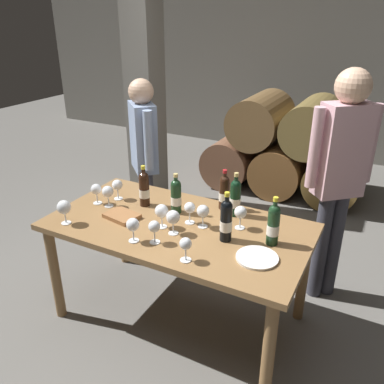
# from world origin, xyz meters

# --- Properties ---
(ground_plane) EXTENTS (14.00, 14.00, 0.00)m
(ground_plane) POSITION_xyz_m (0.00, 0.00, 0.00)
(ground_plane) COLOR #66635E
(cellar_back_wall) EXTENTS (10.00, 0.24, 2.80)m
(cellar_back_wall) POSITION_xyz_m (0.00, 4.20, 1.40)
(cellar_back_wall) COLOR slate
(cellar_back_wall) RESTS_ON ground_plane
(barrel_stack) EXTENTS (1.86, 0.90, 1.15)m
(barrel_stack) POSITION_xyz_m (0.00, 2.60, 0.52)
(barrel_stack) COLOR brown
(barrel_stack) RESTS_ON ground_plane
(stone_pillar) EXTENTS (0.32, 0.32, 2.60)m
(stone_pillar) POSITION_xyz_m (-1.30, 1.60, 1.30)
(stone_pillar) COLOR slate
(stone_pillar) RESTS_ON ground_plane
(dining_table) EXTENTS (1.70, 0.90, 0.76)m
(dining_table) POSITION_xyz_m (0.00, 0.00, 0.67)
(dining_table) COLOR olive
(dining_table) RESTS_ON ground_plane
(wine_bottle_0) EXTENTS (0.07, 0.07, 0.29)m
(wine_bottle_0) POSITION_xyz_m (-0.09, 0.14, 0.88)
(wine_bottle_0) COLOR #19381E
(wine_bottle_0) RESTS_ON dining_table
(wine_bottle_1) EXTENTS (0.07, 0.07, 0.31)m
(wine_bottle_1) POSITION_xyz_m (0.62, 0.05, 0.89)
(wine_bottle_1) COLOR #19381E
(wine_bottle_1) RESTS_ON dining_table
(wine_bottle_2) EXTENTS (0.07, 0.07, 0.29)m
(wine_bottle_2) POSITION_xyz_m (0.17, 0.35, 0.89)
(wine_bottle_2) COLOR black
(wine_bottle_2) RESTS_ON dining_table
(wine_bottle_3) EXTENTS (0.07, 0.07, 0.30)m
(wine_bottle_3) POSITION_xyz_m (-0.35, 0.14, 0.89)
(wine_bottle_3) COLOR black
(wine_bottle_3) RESTS_ON dining_table
(wine_bottle_4) EXTENTS (0.07, 0.07, 0.31)m
(wine_bottle_4) POSITION_xyz_m (0.28, 0.29, 0.89)
(wine_bottle_4) COLOR black
(wine_bottle_4) RESTS_ON dining_table
(wine_bottle_5) EXTENTS (0.07, 0.07, 0.32)m
(wine_bottle_5) POSITION_xyz_m (0.35, -0.04, 0.90)
(wine_bottle_5) COLOR black
(wine_bottle_5) RESTS_ON dining_table
(wine_glass_0) EXTENTS (0.09, 0.09, 0.16)m
(wine_glass_0) POSITION_xyz_m (0.04, -0.12, 0.87)
(wine_glass_0) COLOR white
(wine_glass_0) RESTS_ON dining_table
(wine_glass_1) EXTENTS (0.07, 0.07, 0.15)m
(wine_glass_1) POSITION_xyz_m (0.06, 0.05, 0.87)
(wine_glass_1) COLOR white
(wine_glass_1) RESTS_ON dining_table
(wine_glass_2) EXTENTS (0.09, 0.09, 0.16)m
(wine_glass_2) POSITION_xyz_m (-0.65, -0.33, 0.88)
(wine_glass_2) COLOR white
(wine_glass_2) RESTS_ON dining_table
(wine_glass_3) EXTENTS (0.08, 0.08, 0.15)m
(wine_glass_3) POSITION_xyz_m (-0.13, -0.31, 0.87)
(wine_glass_3) COLOR white
(wine_glass_3) RESTS_ON dining_table
(wine_glass_4) EXTENTS (0.09, 0.09, 0.16)m
(wine_glass_4) POSITION_xyz_m (-0.07, -0.08, 0.87)
(wine_glass_4) COLOR white
(wine_glass_4) RESTS_ON dining_table
(wine_glass_5) EXTENTS (0.08, 0.08, 0.15)m
(wine_glass_5) POSITION_xyz_m (0.16, 0.04, 0.87)
(wine_glass_5) COLOR white
(wine_glass_5) RESTS_ON dining_table
(wine_glass_6) EXTENTS (0.07, 0.07, 0.14)m
(wine_glass_6) POSITION_xyz_m (0.24, -0.34, 0.86)
(wine_glass_6) COLOR white
(wine_glass_6) RESTS_ON dining_table
(wine_glass_7) EXTENTS (0.07, 0.07, 0.15)m
(wine_glass_7) POSITION_xyz_m (-0.01, -0.26, 0.86)
(wine_glass_7) COLOR white
(wine_glass_7) RESTS_ON dining_table
(wine_glass_8) EXTENTS (0.08, 0.08, 0.16)m
(wine_glass_8) POSITION_xyz_m (-0.56, -0.00, 0.87)
(wine_glass_8) COLOR white
(wine_glass_8) RESTS_ON dining_table
(wine_glass_9) EXTENTS (0.08, 0.08, 0.15)m
(wine_glass_9) POSITION_xyz_m (-0.67, 0.00, 0.87)
(wine_glass_9) COLOR white
(wine_glass_9) RESTS_ON dining_table
(wine_glass_10) EXTENTS (0.08, 0.08, 0.15)m
(wine_glass_10) POSITION_xyz_m (0.38, 0.14, 0.87)
(wine_glass_10) COLOR white
(wine_glass_10) RESTS_ON dining_table
(wine_glass_11) EXTENTS (0.08, 0.08, 0.15)m
(wine_glass_11) POSITION_xyz_m (-0.58, 0.13, 0.87)
(wine_glass_11) COLOR white
(wine_glass_11) RESTS_ON dining_table
(tasting_notebook) EXTENTS (0.24, 0.20, 0.03)m
(tasting_notebook) POSITION_xyz_m (-0.38, -0.10, 0.77)
(tasting_notebook) COLOR #936038
(tasting_notebook) RESTS_ON dining_table
(serving_plate) EXTENTS (0.24, 0.24, 0.01)m
(serving_plate) POSITION_xyz_m (0.59, -0.14, 0.77)
(serving_plate) COLOR white
(serving_plate) RESTS_ON dining_table
(sommelier_presenting) EXTENTS (0.39, 0.35, 1.72)m
(sommelier_presenting) POSITION_xyz_m (0.85, 0.75, 1.04)
(sommelier_presenting) COLOR #383842
(sommelier_presenting) RESTS_ON ground_plane
(taster_seated_left) EXTENTS (0.38, 0.37, 1.54)m
(taster_seated_left) POSITION_xyz_m (-0.74, 0.72, 0.92)
(taster_seated_left) COLOR #383842
(taster_seated_left) RESTS_ON ground_plane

